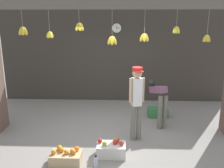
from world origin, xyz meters
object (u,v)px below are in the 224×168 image
produce_box_green (158,112)px  worker_stooping (159,97)px  fruit_crate_oranges (66,157)px  wall_clock (117,28)px  shopkeeper (137,98)px  fruit_crate_apples (111,149)px  water_bottle (96,162)px

produce_box_green → worker_stooping: bearing=-98.0°
worker_stooping → fruit_crate_oranges: bearing=-155.8°
fruit_crate_oranges → wall_clock: 4.45m
fruit_crate_oranges → produce_box_green: bearing=49.0°
fruit_crate_oranges → wall_clock: bearing=76.7°
shopkeeper → wall_clock: size_ratio=5.60×
fruit_crate_oranges → produce_box_green: fruit_crate_oranges is taller
fruit_crate_apples → wall_clock: 4.10m
fruit_crate_apples → produce_box_green: fruit_crate_apples is taller
shopkeeper → produce_box_green: (0.69, 1.39, -0.87)m
fruit_crate_oranges → fruit_crate_apples: (0.86, 0.29, 0.02)m
shopkeeper → water_bottle: size_ratio=7.07×
worker_stooping → produce_box_green: bearing=63.6°
fruit_crate_apples → wall_clock: size_ratio=1.92×
water_bottle → worker_stooping: bearing=54.4°
produce_box_green → shopkeeper: bearing=-116.2°
worker_stooping → wall_clock: size_ratio=3.71×
worker_stooping → water_bottle: (-1.41, -1.96, -0.63)m
fruit_crate_oranges → produce_box_green: 3.16m
wall_clock → shopkeeper: bearing=-79.6°
shopkeeper → produce_box_green: bearing=-131.0°
shopkeeper → worker_stooping: (0.61, 0.84, -0.25)m
shopkeeper → fruit_crate_apples: (-0.52, -0.70, -0.85)m
fruit_crate_oranges → wall_clock: (0.88, 3.73, 2.25)m
fruit_crate_apples → wall_clock: (0.02, 3.45, 2.23)m
shopkeeper → water_bottle: 1.63m
wall_clock → water_bottle: bearing=-94.4°
worker_stooping → wall_clock: wall_clock is taller
worker_stooping → fruit_crate_apples: size_ratio=1.93×
produce_box_green → wall_clock: 2.88m
fruit_crate_apples → wall_clock: bearing=89.6°
produce_box_green → water_bottle: size_ratio=2.33×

